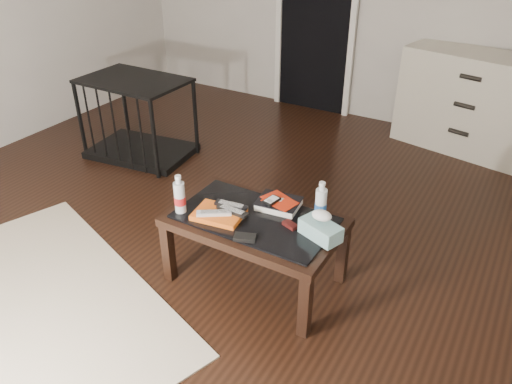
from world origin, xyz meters
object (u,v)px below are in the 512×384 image
water_bottle_left (179,194)px  water_bottle_right (321,201)px  coffee_table (255,226)px  textbook (279,204)px  tissue_box (321,230)px  pet_crate (140,131)px  dresser (469,102)px

water_bottle_left → water_bottle_right: same height
coffee_table → textbook: (0.07, 0.17, 0.09)m
water_bottle_left → tissue_box: bearing=12.3°
tissue_box → water_bottle_left: bearing=-147.7°
water_bottle_right → tissue_box: (0.08, -0.17, -0.07)m
water_bottle_left → water_bottle_right: bearing=25.2°
coffee_table → water_bottle_left: size_ratio=4.20×
pet_crate → dresser: bearing=25.8°
coffee_table → tissue_box: (0.41, 0.01, 0.11)m
water_bottle_right → coffee_table: bearing=-151.4°
water_bottle_left → water_bottle_right: size_ratio=1.00×
coffee_table → textbook: size_ratio=4.00×
textbook → coffee_table: bearing=-118.6°
pet_crate → coffee_table: bearing=-36.2°
dresser → textbook: (-0.64, -2.47, 0.03)m
dresser → water_bottle_right: size_ratio=5.37×
textbook → water_bottle_left: bearing=-151.9°
dresser → water_bottle_left: dresser is taller
coffee_table → water_bottle_left: bearing=-157.7°
water_bottle_left → dresser: bearing=68.3°
water_bottle_left → coffee_table: bearing=22.3°
dresser → tissue_box: (-0.30, -2.63, 0.06)m
textbook → water_bottle_right: bearing=-4.0°
coffee_table → pet_crate: 2.06m
dresser → water_bottle_right: bearing=-86.9°
coffee_table → dresser: size_ratio=0.78×
dresser → pet_crate: dresser is taller
pet_crate → textbook: bearing=-31.2°
water_bottle_right → tissue_box: 0.20m
water_bottle_left → tissue_box: water_bottle_left is taller
water_bottle_right → tissue_box: bearing=-65.1°
water_bottle_left → tissue_box: (0.82, 0.18, -0.07)m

